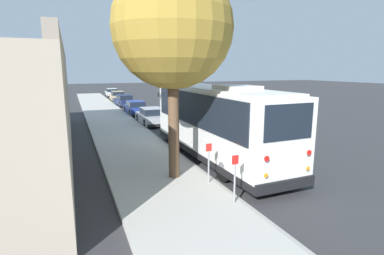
# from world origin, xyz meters

# --- Properties ---
(ground_plane) EXTENTS (160.00, 160.00, 0.00)m
(ground_plane) POSITION_xyz_m (0.00, 0.00, 0.00)
(ground_plane) COLOR #333335
(sidewalk_slab) EXTENTS (80.00, 3.61, 0.15)m
(sidewalk_slab) POSITION_xyz_m (0.00, 3.99, 0.07)
(sidewalk_slab) COLOR #B2AFA8
(sidewalk_slab) RESTS_ON ground
(curb_strip) EXTENTS (80.00, 0.14, 0.15)m
(curb_strip) POSITION_xyz_m (0.00, 2.12, 0.07)
(curb_strip) COLOR #9D9A94
(curb_strip) RESTS_ON ground
(shuttle_bus) EXTENTS (9.99, 2.82, 3.57)m
(shuttle_bus) POSITION_xyz_m (-1.43, 0.66, 1.92)
(shuttle_bus) COLOR white
(shuttle_bus) RESTS_ON ground
(parked_sedan_silver) EXTENTS (4.12, 1.82, 1.29)m
(parked_sedan_silver) POSITION_xyz_m (8.62, 1.15, 0.60)
(parked_sedan_silver) COLOR #A8AAAF
(parked_sedan_silver) RESTS_ON ground
(parked_sedan_blue) EXTENTS (4.40, 1.75, 1.27)m
(parked_sedan_blue) POSITION_xyz_m (14.35, 1.20, 0.59)
(parked_sedan_blue) COLOR navy
(parked_sedan_blue) RESTS_ON ground
(parked_sedan_navy) EXTENTS (4.33, 2.03, 1.27)m
(parked_sedan_navy) POSITION_xyz_m (21.44, 1.07, 0.59)
(parked_sedan_navy) COLOR #19234C
(parked_sedan_navy) RESTS_ON ground
(parked_sedan_tan) EXTENTS (4.34, 1.81, 1.33)m
(parked_sedan_tan) POSITION_xyz_m (26.88, 1.04, 0.62)
(parked_sedan_tan) COLOR tan
(parked_sedan_tan) RESTS_ON ground
(parked_sedan_white) EXTENTS (4.35, 1.80, 1.26)m
(parked_sedan_white) POSITION_xyz_m (34.24, 0.81, 0.58)
(parked_sedan_white) COLOR silver
(parked_sedan_white) RESTS_ON ground
(street_tree) EXTENTS (4.29, 4.29, 8.27)m
(street_tree) POSITION_xyz_m (-3.21, 3.38, 5.91)
(street_tree) COLOR brown
(street_tree) RESTS_ON sidewalk_slab
(sign_post_near) EXTENTS (0.06, 0.22, 1.52)m
(sign_post_near) POSITION_xyz_m (-6.22, 2.42, 0.94)
(sign_post_near) COLOR gray
(sign_post_near) RESTS_ON sidewalk_slab
(sign_post_far) EXTENTS (0.06, 0.22, 1.45)m
(sign_post_far) POSITION_xyz_m (-4.37, 2.42, 0.90)
(sign_post_far) COLOR gray
(sign_post_far) RESTS_ON sidewalk_slab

